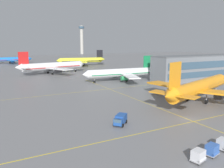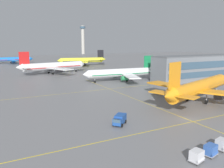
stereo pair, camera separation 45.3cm
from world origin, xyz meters
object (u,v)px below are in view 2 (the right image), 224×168
service_truck_red_van (120,119)px  control_tower (83,38)px  baggage_cart_row_middle (222,144)px  baggage_cart_row_second (211,150)px  baggage_cart_row_leftmost (197,156)px  airliner_far_left_stand (82,60)px  airliner_far_right_stand (12,59)px  airliner_front_gate (200,87)px  airliner_second_row (122,73)px  airliner_third_row (53,66)px

service_truck_red_van → control_tower: bearing=70.9°
baggage_cart_row_middle → baggage_cart_row_second: bearing=-169.8°
control_tower → baggage_cart_row_leftmost: bearing=-107.7°
airliner_far_left_stand → baggage_cart_row_middle: 148.39m
airliner_far_left_stand → airliner_far_right_stand: bearing=136.4°
airliner_far_left_stand → baggage_cart_row_middle: bearing=-101.5°
airliner_front_gate → airliner_second_row: (-1.98, 42.79, -0.48)m
airliner_front_gate → airliner_third_row: 85.52m
airliner_far_right_stand → service_truck_red_van: 172.43m
airliner_second_row → service_truck_red_van: bearing=-120.4°
airliner_far_right_stand → baggage_cart_row_middle: size_ratio=11.66×
baggage_cart_row_middle → airliner_far_right_stand: bearing=95.2°
airliner_far_right_stand → baggage_cart_row_middle: bearing=-84.8°
baggage_cart_row_second → airliner_far_right_stand: bearing=94.2°
airliner_far_left_stand → service_truck_red_van: bearing=-106.9°
airliner_third_row → airliner_far_right_stand: (-15.00, 83.89, -0.81)m
airliner_far_right_stand → airliner_third_row: bearing=-79.9°
baggage_cart_row_second → baggage_cart_row_middle: size_ratio=1.00×
service_truck_red_van → baggage_cart_row_second: 19.38m
airliner_second_row → baggage_cart_row_middle: (-19.71, -66.91, -2.86)m
airliner_third_row → airliner_far_right_stand: 85.23m
service_truck_red_van → airliner_far_right_stand: bearing=92.7°
service_truck_red_van → baggage_cart_row_leftmost: 18.98m
airliner_second_row → baggage_cart_row_middle: size_ratio=12.71×
airliner_far_right_stand → service_truck_red_van: size_ratio=7.81×
airliner_far_right_stand → control_tower: 173.73m
airliner_second_row → baggage_cart_row_middle: airliner_second_row is taller
airliner_third_row → airliner_far_right_stand: airliner_third_row is taller
airliner_second_row → baggage_cart_row_leftmost: bearing=-111.3°
airliner_second_row → service_truck_red_van: 56.91m
airliner_third_row → baggage_cart_row_middle: airliner_third_row is taller
airliner_far_right_stand → baggage_cart_row_leftmost: size_ratio=11.66×
airliner_far_left_stand → baggage_cart_row_second: size_ratio=13.17×
airliner_second_row → airliner_far_left_stand: bearing=82.7°
baggage_cart_row_leftmost → baggage_cart_row_middle: (6.74, 0.93, 0.00)m
airliner_far_right_stand → airliner_second_row: bearing=-73.3°
airliner_second_row → control_tower: size_ratio=0.82×
service_truck_red_van → control_tower: (104.67, 302.51, 24.16)m
service_truck_red_van → baggage_cart_row_leftmost: size_ratio=1.49×
service_truck_red_van → baggage_cart_row_second: (5.72, -18.51, -0.17)m
airliner_far_left_stand → baggage_cart_row_second: airliner_far_left_stand is taller
airliner_far_right_stand → baggage_cart_row_second: (13.88, -190.73, -2.55)m
baggage_cart_row_middle → airliner_front_gate: bearing=48.0°
baggage_cart_row_second → baggage_cart_row_middle: 3.43m
baggage_cart_row_second → control_tower: control_tower is taller
airliner_far_right_stand → service_truck_red_van: bearing=-87.3°
airliner_front_gate → baggage_cart_row_middle: (-21.69, -24.13, -3.35)m
airliner_second_row → service_truck_red_van: size_ratio=8.52×
airliner_far_left_stand → baggage_cart_row_middle: (-29.70, -145.35, -3.02)m
airliner_front_gate → baggage_cart_row_second: 35.37m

